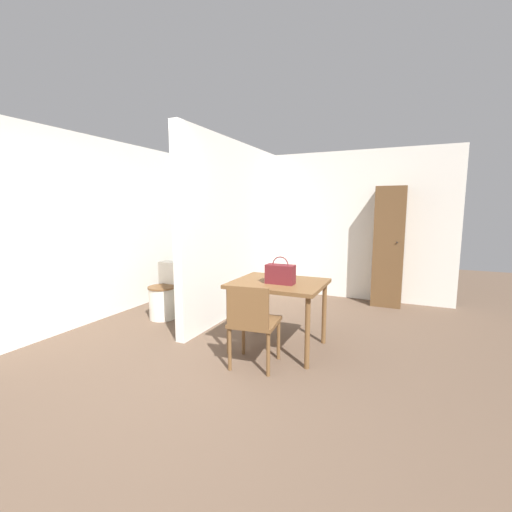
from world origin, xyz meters
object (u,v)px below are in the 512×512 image
(wooden_chair, at_px, (253,321))
(toilet, at_px, (165,294))
(wooden_cabinet, at_px, (389,247))
(dining_table, at_px, (279,290))
(handbag, at_px, (280,274))

(wooden_chair, height_order, toilet, wooden_chair)
(wooden_chair, distance_m, wooden_cabinet, 3.10)
(dining_table, distance_m, toilet, 1.92)
(handbag, distance_m, wooden_cabinet, 2.60)
(wooden_chair, relative_size, handbag, 2.78)
(toilet, bearing_deg, dining_table, -11.27)
(dining_table, height_order, toilet, toilet)
(toilet, relative_size, wooden_cabinet, 0.41)
(toilet, bearing_deg, wooden_cabinet, 34.74)
(handbag, relative_size, wooden_cabinet, 0.16)
(wooden_chair, bearing_deg, toilet, 146.78)
(dining_table, relative_size, toilet, 1.26)
(handbag, bearing_deg, toilet, 166.51)
(dining_table, distance_m, handbag, 0.22)
(wooden_chair, height_order, wooden_cabinet, wooden_cabinet)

